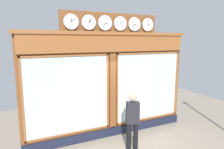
{
  "coord_description": "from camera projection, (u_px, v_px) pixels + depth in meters",
  "views": [
    {
      "loc": [
        2.66,
        5.67,
        3.14
      ],
      "look_at": [
        0.0,
        0.0,
        2.08
      ],
      "focal_mm": 31.95,
      "sensor_mm": 36.0,
      "label": 1
    }
  ],
  "objects": [
    {
      "name": "shop_facade",
      "position": [
        110.0,
        83.0,
        6.52
      ],
      "size": [
        5.68,
        0.42,
        3.98
      ],
      "color": "brown",
      "rests_on": "ground_plane"
    },
    {
      "name": "pedestrian",
      "position": [
        133.0,
        119.0,
        5.67
      ],
      "size": [
        0.41,
        0.33,
        1.69
      ],
      "color": "black",
      "rests_on": "ground_plane"
    }
  ]
}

